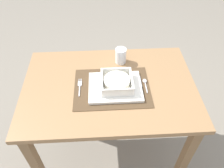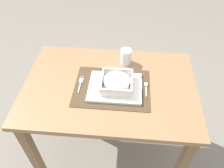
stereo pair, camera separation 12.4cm
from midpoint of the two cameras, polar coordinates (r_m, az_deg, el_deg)
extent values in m
plane|color=gray|center=(1.89, -2.45, -16.56)|extent=(6.00, 6.00, 0.00)
cube|color=#936D47|center=(1.29, -3.46, -0.96)|extent=(0.99, 0.67, 0.03)
cube|color=brown|center=(1.52, -20.67, -19.47)|extent=(0.05, 0.05, 0.73)
cube|color=brown|center=(1.50, 15.54, -18.24)|extent=(0.05, 0.05, 0.73)
cube|color=brown|center=(1.82, -17.21, -3.21)|extent=(0.05, 0.05, 0.73)
cube|color=brown|center=(1.80, 11.19, -2.09)|extent=(0.05, 0.05, 0.73)
cube|color=#4C3823|center=(1.26, -2.81, -1.05)|extent=(0.42, 0.32, 0.00)
cube|color=white|center=(1.25, -2.03, -0.89)|extent=(0.29, 0.23, 0.02)
cube|color=white|center=(1.24, -1.65, -0.34)|extent=(0.17, 0.17, 0.01)
cube|color=white|center=(1.22, -5.48, 0.43)|extent=(0.01, 0.17, 0.05)
cube|color=white|center=(1.23, 2.12, 0.74)|extent=(0.01, 0.17, 0.05)
cube|color=white|center=(1.17, -1.53, -2.23)|extent=(0.15, 0.01, 0.05)
cube|color=white|center=(1.28, -1.81, 3.15)|extent=(0.15, 0.01, 0.05)
cylinder|color=silver|center=(1.23, -1.67, 0.42)|extent=(0.14, 0.14, 0.04)
cube|color=silver|center=(1.26, -11.12, -1.91)|extent=(0.01, 0.08, 0.00)
cube|color=silver|center=(1.30, -10.92, -0.05)|extent=(0.02, 0.04, 0.00)
cylinder|color=silver|center=(1.32, -11.15, 0.79)|extent=(0.00, 0.02, 0.00)
cylinder|color=silver|center=(1.32, -10.82, 0.81)|extent=(0.00, 0.02, 0.00)
cylinder|color=silver|center=(1.32, -10.49, 0.82)|extent=(0.00, 0.02, 0.00)
cube|color=silver|center=(1.26, 5.94, -1.16)|extent=(0.01, 0.07, 0.00)
ellipsoid|color=silver|center=(1.29, 5.65, 0.65)|extent=(0.02, 0.03, 0.01)
cube|color=black|center=(1.24, 4.81, -1.84)|extent=(0.01, 0.06, 0.01)
cube|color=silver|center=(1.29, 4.45, 0.50)|extent=(0.01, 0.08, 0.00)
cube|color=#59331E|center=(1.24, 3.92, -2.07)|extent=(0.01, 0.05, 0.01)
cube|color=silver|center=(1.28, 3.62, 0.12)|extent=(0.01, 0.08, 0.00)
cylinder|color=white|center=(1.40, -0.31, 7.12)|extent=(0.07, 0.07, 0.10)
cylinder|color=gold|center=(1.41, -0.31, 6.21)|extent=(0.06, 0.06, 0.04)
camera|label=1|loc=(0.06, -92.87, -2.93)|focal=35.86mm
camera|label=2|loc=(0.06, 87.13, 2.93)|focal=35.86mm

